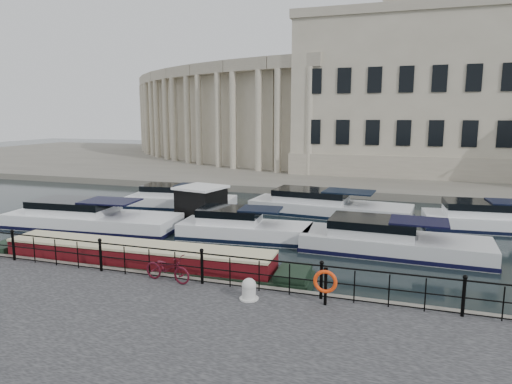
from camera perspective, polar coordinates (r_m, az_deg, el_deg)
ground_plane at (r=17.81m, az=-3.60°, el=-10.52°), size 160.00×160.00×0.00m
far_bank at (r=55.17m, az=11.60°, el=3.41°), size 120.00×42.00×0.55m
railing at (r=15.46m, az=-6.77°, el=-9.04°), size 24.14×0.14×1.22m
civic_building at (r=50.73m, az=10.14°, el=10.58°), size 53.55×31.84×16.85m
bicycle at (r=15.89m, az=-11.01°, el=-9.33°), size 1.86×0.87×0.94m
mooring_bollard at (r=14.25m, az=-0.88°, el=-12.07°), size 0.59×0.59×0.67m
life_ring_post at (r=13.80m, az=8.65°, el=-11.08°), size 0.72×0.19×1.17m
narrowboat at (r=18.52m, az=-14.55°, el=-8.82°), size 13.63×2.31×1.50m
harbour_hut at (r=26.19m, az=-6.85°, el=-1.80°), size 3.77×3.36×2.20m
cabin_cruisers at (r=25.31m, az=2.23°, el=-3.50°), size 29.03×10.99×1.99m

